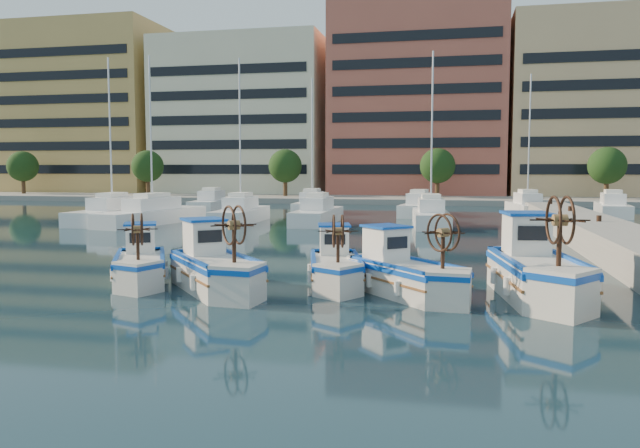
% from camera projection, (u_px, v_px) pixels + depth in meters
% --- Properties ---
extents(ground, '(300.00, 300.00, 0.00)m').
position_uv_depth(ground, '(264.00, 286.00, 20.12)').
color(ground, '#193442').
rests_on(ground, ground).
extents(quay, '(3.00, 60.00, 1.20)m').
position_uv_depth(quay, '(632.00, 248.00, 25.11)').
color(quay, gray).
rests_on(quay, ground).
extents(waterfront, '(180.00, 40.00, 25.60)m').
position_uv_depth(waterfront, '(482.00, 113.00, 80.53)').
color(waterfront, gray).
rests_on(waterfront, ground).
extents(yacht_marina, '(38.92, 24.15, 11.50)m').
position_uv_depth(yacht_marina, '(330.00, 212.00, 47.71)').
color(yacht_marina, white).
rests_on(yacht_marina, ground).
extents(fishing_boat_a, '(3.08, 4.04, 2.44)m').
position_uv_depth(fishing_boat_a, '(140.00, 262.00, 20.86)').
color(fishing_boat_a, silver).
rests_on(fishing_boat_a, ground).
extents(fishing_boat_b, '(4.08, 4.41, 2.76)m').
position_uv_depth(fishing_boat_b, '(214.00, 266.00, 19.47)').
color(fishing_boat_b, silver).
rests_on(fishing_boat_b, ground).
extents(fishing_boat_c, '(2.42, 4.02, 2.44)m').
position_uv_depth(fishing_boat_c, '(335.00, 265.00, 20.36)').
color(fishing_boat_c, silver).
rests_on(fishing_boat_c, ground).
extents(fishing_boat_d, '(3.85, 4.07, 2.58)m').
position_uv_depth(fishing_boat_d, '(404.00, 272.00, 18.72)').
color(fishing_boat_d, silver).
rests_on(fishing_boat_d, ground).
extents(fishing_boat_e, '(2.68, 5.10, 3.10)m').
position_uv_depth(fishing_boat_e, '(536.00, 269.00, 18.36)').
color(fishing_boat_e, silver).
rests_on(fishing_boat_e, ground).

